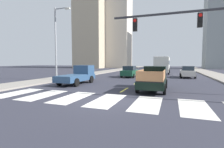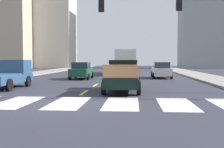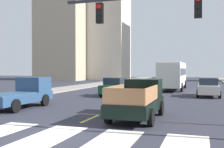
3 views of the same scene
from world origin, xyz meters
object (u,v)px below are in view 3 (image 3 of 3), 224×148
at_px(sedan_far, 208,87).
at_px(sedan_near_right, 115,87).
at_px(pickup_dark, 23,93).
at_px(city_bus, 173,74).
at_px(pickup_stakebed, 139,100).

relative_size(sedan_far, sedan_near_right, 1.00).
xyz_separation_m(pickup_dark, sedan_near_right, (3.41, 9.26, -0.06)).
relative_size(city_bus, sedan_far, 2.45).
distance_m(pickup_stakebed, pickup_dark, 8.17).
bearing_deg(pickup_dark, city_bus, 67.94).
bearing_deg(pickup_stakebed, sedan_near_right, 114.30).
bearing_deg(pickup_stakebed, sedan_far, 74.48).
distance_m(city_bus, sedan_near_right, 10.80).
relative_size(pickup_stakebed, sedan_far, 1.18).
bearing_deg(city_bus, sedan_far, -62.60).
bearing_deg(pickup_dark, pickup_stakebed, -9.32).
bearing_deg(pickup_stakebed, city_bus, 91.47).
bearing_deg(pickup_stakebed, pickup_dark, 171.25).
xyz_separation_m(city_bus, sedan_near_right, (-4.33, -9.83, -1.09)).
height_order(pickup_stakebed, city_bus, city_bus).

